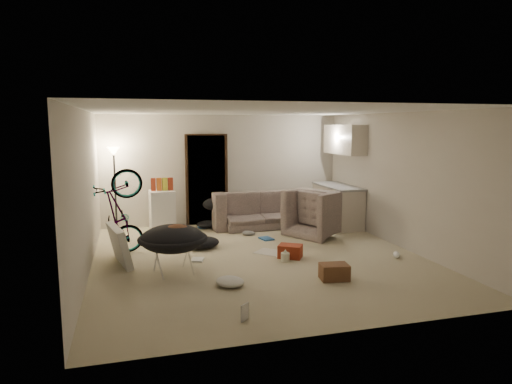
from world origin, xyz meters
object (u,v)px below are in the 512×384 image
object	(u,v)px
drink_case_a	(334,272)
tv_box	(119,245)
armchair	(322,217)
kitchen_counter	(337,206)
bicycle	(120,232)
mini_fridge	(162,211)
floor_lamp	(114,171)
drink_case_b	(290,251)
sofa	(257,212)
saucer_chair	(173,245)
juicer	(285,256)

from	to	relation	value
drink_case_a	tv_box	bearing A→B (deg)	159.92
armchair	tv_box	world-z (taller)	armchair
kitchen_counter	bicycle	world-z (taller)	kitchen_counter
mini_fridge	tv_box	size ratio (longest dim) A/B	0.90
floor_lamp	drink_case_b	size ratio (longest dim) A/B	4.65
armchair	drink_case_a	size ratio (longest dim) A/B	2.63
armchair	tv_box	distance (m)	4.19
kitchen_counter	tv_box	distance (m)	5.04
armchair	tv_box	xyz separation A→B (m)	(-4.05, -1.07, -0.03)
floor_lamp	tv_box	xyz separation A→B (m)	(0.10, -2.39, -0.99)
floor_lamp	mini_fridge	size ratio (longest dim) A/B	2.07
sofa	kitchen_counter	bearing A→B (deg)	162.99
mini_fridge	tv_box	xyz separation A→B (m)	(-0.85, -2.29, -0.12)
sofa	bicycle	world-z (taller)	bicycle
mini_fridge	bicycle	bearing A→B (deg)	-120.21
kitchen_counter	armchair	size ratio (longest dim) A/B	1.39
saucer_chair	drink_case_b	xyz separation A→B (m)	(2.02, 0.30, -0.33)
floor_lamp	drink_case_a	bearing A→B (deg)	-51.79
juicer	sofa	bearing A→B (deg)	84.10
drink_case_a	kitchen_counter	bearing A→B (deg)	71.80
kitchen_counter	drink_case_a	world-z (taller)	kitchen_counter
kitchen_counter	bicycle	size ratio (longest dim) A/B	0.96
kitchen_counter	drink_case_a	distance (m)	3.78
drink_case_b	floor_lamp	bearing A→B (deg)	168.50
armchair	saucer_chair	world-z (taller)	saucer_chair
kitchen_counter	drink_case_b	size ratio (longest dim) A/B	3.85
kitchen_counter	mini_fridge	bearing A→B (deg)	171.92
armchair	kitchen_counter	bearing A→B (deg)	-74.23
tv_box	bicycle	bearing A→B (deg)	77.60
floor_lamp	armchair	xyz separation A→B (m)	(4.15, -1.31, -0.96)
saucer_chair	drink_case_a	world-z (taller)	saucer_chair
juicer	mini_fridge	bearing A→B (deg)	122.24
armchair	drink_case_a	xyz separation A→B (m)	(-0.99, -2.71, -0.23)
bicycle	tv_box	world-z (taller)	bicycle
sofa	mini_fridge	distance (m)	2.11
kitchen_counter	floor_lamp	bearing A→B (deg)	172.34
floor_lamp	juicer	bearing A→B (deg)	-47.08
saucer_chair	juicer	size ratio (longest dim) A/B	4.98
kitchen_counter	saucer_chair	bearing A→B (deg)	-148.18
floor_lamp	kitchen_counter	size ratio (longest dim) A/B	1.21
saucer_chair	mini_fridge	bearing A→B (deg)	89.06
tv_box	mini_fridge	bearing A→B (deg)	57.13
drink_case_b	juicer	distance (m)	0.25
tv_box	floor_lamp	bearing A→B (deg)	80.00
armchair	drink_case_b	distance (m)	1.93
tv_box	drink_case_b	distance (m)	2.86
kitchen_counter	drink_case_a	size ratio (longest dim) A/B	3.66
bicycle	saucer_chair	world-z (taller)	bicycle
sofa	tv_box	size ratio (longest dim) A/B	2.17
kitchen_counter	saucer_chair	distance (m)	4.62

